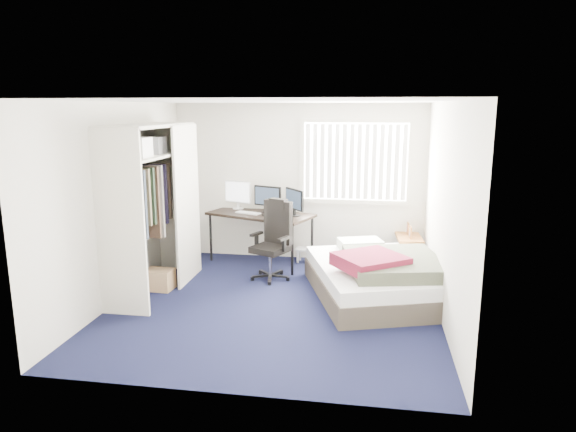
% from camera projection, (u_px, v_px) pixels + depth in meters
% --- Properties ---
extents(ground, '(4.20, 4.20, 0.00)m').
position_uv_depth(ground, '(275.00, 304.00, 6.46)').
color(ground, black).
rests_on(ground, ground).
extents(room_shell, '(4.20, 4.20, 4.20)m').
position_uv_depth(room_shell, '(274.00, 186.00, 6.15)').
color(room_shell, silver).
rests_on(room_shell, ground).
extents(window_assembly, '(1.72, 0.09, 1.32)m').
position_uv_depth(window_assembly, '(355.00, 162.00, 7.96)').
color(window_assembly, white).
rests_on(window_assembly, ground).
extents(closet, '(0.64, 1.84, 2.22)m').
position_uv_depth(closet, '(152.00, 191.00, 6.70)').
color(closet, beige).
rests_on(closet, ground).
extents(desk, '(1.78, 1.27, 1.26)m').
position_uv_depth(desk, '(262.00, 212.00, 8.07)').
color(desk, black).
rests_on(desk, ground).
extents(office_chair, '(0.71, 0.71, 1.15)m').
position_uv_depth(office_chair, '(273.00, 248.00, 7.39)').
color(office_chair, black).
rests_on(office_chair, ground).
extents(footstool, '(0.30, 0.25, 0.23)m').
position_uv_depth(footstool, '(305.00, 251.00, 8.19)').
color(footstool, white).
rests_on(footstool, ground).
extents(nightstand, '(0.41, 0.75, 0.68)m').
position_uv_depth(nightstand, '(408.00, 240.00, 7.88)').
color(nightstand, brown).
rests_on(nightstand, ground).
extents(bed, '(2.06, 2.38, 0.66)m').
position_uv_depth(bed, '(378.00, 276.00, 6.66)').
color(bed, '#433A30').
rests_on(bed, ground).
extents(pine_box, '(0.39, 0.30, 0.28)m').
position_uv_depth(pine_box, '(159.00, 279.00, 6.96)').
color(pine_box, '#A17E50').
rests_on(pine_box, ground).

